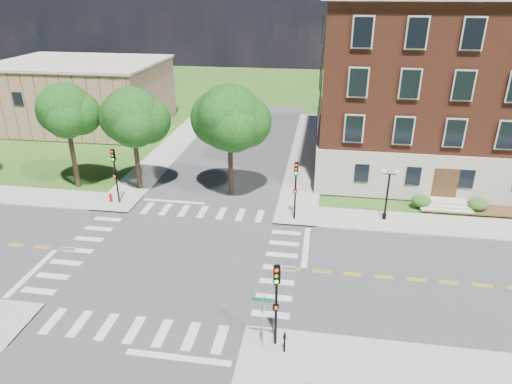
# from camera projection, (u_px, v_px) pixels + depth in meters

# --- Properties ---
(ground) EXTENTS (160.00, 160.00, 0.00)m
(ground) POSITION_uv_depth(u_px,v_px,m) (175.00, 259.00, 31.37)
(ground) COLOR #2B5618
(ground) RESTS_ON ground
(road_ew) EXTENTS (90.00, 12.00, 0.01)m
(road_ew) POSITION_uv_depth(u_px,v_px,m) (175.00, 259.00, 31.36)
(road_ew) COLOR #3D3D3F
(road_ew) RESTS_ON ground
(road_ns) EXTENTS (12.00, 90.00, 0.01)m
(road_ns) POSITION_uv_depth(u_px,v_px,m) (175.00, 259.00, 31.36)
(road_ns) COLOR #3D3D3F
(road_ns) RESTS_ON ground
(sidewalk_ne) EXTENTS (34.00, 34.00, 0.12)m
(sidewalk_ne) POSITION_uv_depth(u_px,v_px,m) (383.00, 184.00, 43.03)
(sidewalk_ne) COLOR #9E9B93
(sidewalk_ne) RESTS_ON ground
(sidewalk_nw) EXTENTS (34.00, 34.00, 0.12)m
(sidewalk_nw) POSITION_uv_depth(u_px,v_px,m) (79.00, 166.00, 47.33)
(sidewalk_nw) COLOR #9E9B93
(sidewalk_nw) RESTS_ON ground
(crosswalk_east) EXTENTS (2.20, 10.20, 0.02)m
(crosswalk_east) POSITION_uv_depth(u_px,v_px,m) (279.00, 268.00, 30.36)
(crosswalk_east) COLOR silver
(crosswalk_east) RESTS_ON ground
(stop_bar_east) EXTENTS (0.40, 5.50, 0.00)m
(stop_bar_east) POSITION_uv_depth(u_px,v_px,m) (306.00, 247.00, 32.84)
(stop_bar_east) COLOR silver
(stop_bar_east) RESTS_ON ground
(main_building) EXTENTS (30.60, 22.40, 16.50)m
(main_building) POSITION_uv_depth(u_px,v_px,m) (477.00, 85.00, 44.37)
(main_building) COLOR beige
(main_building) RESTS_ON ground
(secondary_building) EXTENTS (20.40, 15.40, 8.30)m
(secondary_building) POSITION_uv_depth(u_px,v_px,m) (83.00, 94.00, 59.68)
(secondary_building) COLOR #A17D59
(secondary_building) RESTS_ON ground
(tree_b) EXTENTS (4.73, 4.73, 9.52)m
(tree_b) POSITION_uv_depth(u_px,v_px,m) (65.00, 110.00, 39.73)
(tree_b) COLOR black
(tree_b) RESTS_ON ground
(tree_c) EXTENTS (5.16, 5.16, 9.29)m
(tree_c) POSITION_uv_depth(u_px,v_px,m) (132.00, 117.00, 39.43)
(tree_c) COLOR black
(tree_c) RESTS_ON ground
(tree_d) EXTENTS (5.65, 5.65, 9.74)m
(tree_d) POSITION_uv_depth(u_px,v_px,m) (229.00, 118.00, 38.28)
(tree_d) COLOR black
(tree_d) RESTS_ON ground
(traffic_signal_se) EXTENTS (0.38, 0.46, 4.80)m
(traffic_signal_se) POSITION_uv_depth(u_px,v_px,m) (276.00, 296.00, 22.51)
(traffic_signal_se) COLOR black
(traffic_signal_se) RESTS_ON ground
(traffic_signal_ne) EXTENTS (0.34, 0.38, 4.80)m
(traffic_signal_ne) POSITION_uv_depth(u_px,v_px,m) (296.00, 184.00, 35.28)
(traffic_signal_ne) COLOR black
(traffic_signal_ne) RESTS_ON ground
(traffic_signal_nw) EXTENTS (0.36, 0.41, 4.80)m
(traffic_signal_nw) POSITION_uv_depth(u_px,v_px,m) (115.00, 169.00, 38.06)
(traffic_signal_nw) COLOR black
(traffic_signal_nw) RESTS_ON ground
(twin_lamp_west) EXTENTS (1.36, 0.36, 4.23)m
(twin_lamp_west) POSITION_uv_depth(u_px,v_px,m) (388.00, 191.00, 35.54)
(twin_lamp_west) COLOR black
(twin_lamp_west) RESTS_ON ground
(street_sign_pole) EXTENTS (1.10, 1.10, 3.10)m
(street_sign_pole) POSITION_uv_depth(u_px,v_px,m) (263.00, 313.00, 22.66)
(street_sign_pole) COLOR gray
(street_sign_pole) RESTS_ON ground
(push_button_post) EXTENTS (0.14, 0.21, 1.20)m
(push_button_post) POSITION_uv_depth(u_px,v_px,m) (285.00, 341.00, 22.97)
(push_button_post) COLOR black
(push_button_post) RESTS_ON ground
(fire_hydrant) EXTENTS (0.35, 0.35, 0.75)m
(fire_hydrant) POSITION_uv_depth(u_px,v_px,m) (111.00, 198.00, 39.32)
(fire_hydrant) COLOR #A00C0C
(fire_hydrant) RESTS_ON ground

